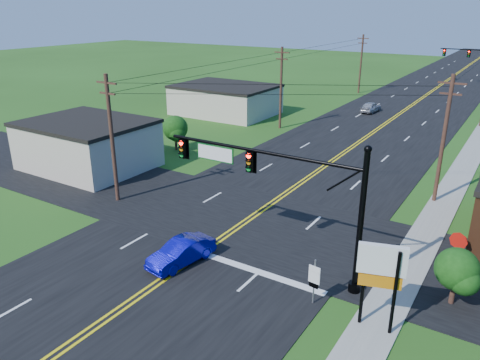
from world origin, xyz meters
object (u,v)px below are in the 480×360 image
Objects in this scene: route_sign at (314,279)px; stop_sign at (458,245)px; blue_car at (181,253)px; signal_mast_main at (276,184)px; signal_mast_far at (474,59)px.

route_sign is 7.92m from stop_sign.
blue_car is 7.58m from route_sign.
stop_sign is at bearing 36.36° from blue_car.
signal_mast_main is 4.41× the size of stop_sign.
stop_sign is at bearing -83.12° from signal_mast_far.
signal_mast_main is at bearing -90.08° from signal_mast_far.
blue_car is 14.26m from stop_sign.
signal_mast_far is (0.10, 72.00, -0.20)m from signal_mast_main.
signal_mast_main reaches higher than route_sign.
stop_sign reaches higher than route_sign.
blue_car is 1.70× the size of route_sign.
signal_mast_main is 6.46m from blue_car.
signal_mast_main is 9.66m from stop_sign.
route_sign is at bearing -117.71° from stop_sign.
blue_car is at bearing -150.90° from signal_mast_main.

